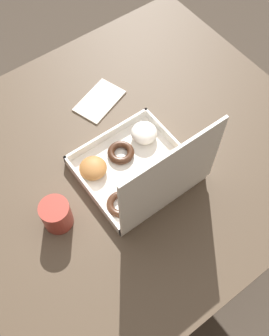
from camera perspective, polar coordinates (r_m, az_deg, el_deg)
name	(u,v)px	position (r m, az deg, el deg)	size (l,w,h in m)	color
ground_plane	(132,236)	(1.91, -0.36, -9.86)	(8.00, 8.00, 0.00)	#42382D
dining_table	(131,165)	(1.29, -0.53, 0.40)	(1.13, 1.02, 0.77)	#4C3D2D
donut_box	(141,168)	(1.11, 0.95, 0.00)	(0.31, 0.30, 0.31)	silver
coffee_mug	(56,214)	(1.08, -11.29, -6.62)	(0.08, 0.08, 0.09)	#A3382D
paper_napkin	(100,101)	(1.33, -5.10, 9.69)	(0.19, 0.15, 0.01)	silver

